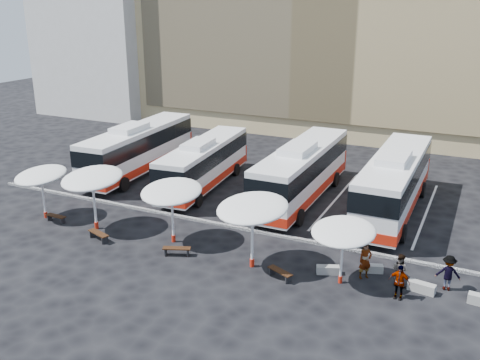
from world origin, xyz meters
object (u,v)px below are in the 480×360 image
at_px(sunshade_0, 41,175).
at_px(conc_bench_2, 422,287).
at_px(bus_2, 302,170).
at_px(wood_bench_3, 280,272).
at_px(bus_3, 394,181).
at_px(sunshade_1, 92,178).
at_px(wood_bench_0, 56,217).
at_px(passenger_2, 399,282).
at_px(bus_0, 139,147).
at_px(conc_bench_0, 328,270).
at_px(wood_bench_1, 98,234).
at_px(passenger_0, 365,261).
at_px(sunshade_4, 343,232).
at_px(passenger_1, 400,270).
at_px(sunshade_2, 172,192).
at_px(passenger_3, 448,273).
at_px(wood_bench_2, 177,250).
at_px(sunshade_3, 252,208).
at_px(bus_1, 204,162).
at_px(conc_bench_1, 372,268).

relative_size(sunshade_0, conc_bench_2, 3.12).
distance_m(bus_2, wood_bench_3, 11.43).
height_order(bus_3, sunshade_1, bus_3).
height_order(wood_bench_0, wood_bench_3, wood_bench_3).
bearing_deg(passenger_2, wood_bench_3, -167.35).
bearing_deg(bus_0, conc_bench_0, -31.01).
relative_size(sunshade_1, wood_bench_1, 2.43).
bearing_deg(passenger_2, bus_2, 135.22).
distance_m(sunshade_1, passenger_0, 16.18).
distance_m(sunshade_4, conc_bench_2, 4.53).
xyz_separation_m(conc_bench_2, passenger_1, (-1.07, 0.08, 0.60)).
xyz_separation_m(sunshade_2, passenger_3, (14.60, 1.09, -2.16)).
distance_m(passenger_1, passenger_3, 2.22).
height_order(wood_bench_2, conc_bench_0, wood_bench_2).
distance_m(sunshade_0, wood_bench_1, 5.95).
relative_size(bus_2, sunshade_3, 2.74).
bearing_deg(sunshade_1, sunshade_2, 4.62).
bearing_deg(passenger_2, passenger_0, 152.40).
xyz_separation_m(sunshade_1, sunshade_4, (15.06, -0.06, -0.48)).
bearing_deg(passenger_3, sunshade_4, 9.96).
xyz_separation_m(bus_1, conc_bench_2, (16.57, -8.73, -1.66)).
xyz_separation_m(conc_bench_0, passenger_1, (3.43, 0.27, 0.63)).
bearing_deg(sunshade_4, wood_bench_0, -179.33).
xyz_separation_m(wood_bench_2, conc_bench_0, (7.96, 1.55, -0.14)).
relative_size(sunshade_4, conc_bench_1, 3.22).
xyz_separation_m(bus_0, passenger_2, (22.03, -10.62, -1.24)).
relative_size(sunshade_4, passenger_2, 2.10).
distance_m(sunshade_0, conc_bench_0, 18.51).
bearing_deg(wood_bench_1, conc_bench_1, 11.11).
height_order(wood_bench_0, wood_bench_2, wood_bench_2).
height_order(passenger_0, passenger_1, passenger_0).
bearing_deg(sunshade_1, bus_0, 112.08).
bearing_deg(sunshade_4, sunshade_2, 177.21).
distance_m(wood_bench_3, passenger_3, 7.95).
distance_m(bus_3, conc_bench_1, 8.91).
distance_m(sunshade_4, wood_bench_2, 9.12).
bearing_deg(sunshade_4, passenger_0, 46.42).
bearing_deg(passenger_2, sunshade_3, -173.20).
height_order(bus_3, passenger_1, bus_3).
distance_m(bus_2, wood_bench_2, 11.60).
xyz_separation_m(bus_2, passenger_0, (6.49, -9.09, -1.16)).
height_order(wood_bench_0, passenger_2, passenger_2).
height_order(bus_2, passenger_3, bus_2).
distance_m(conc_bench_2, passenger_2, 1.53).
bearing_deg(sunshade_3, conc_bench_1, 19.70).
bearing_deg(passenger_1, passenger_0, 22.62).
bearing_deg(bus_1, sunshade_1, -108.44).
relative_size(bus_1, sunshade_4, 3.33).
bearing_deg(conc_bench_0, sunshade_2, -179.10).
relative_size(sunshade_4, conc_bench_0, 3.13).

